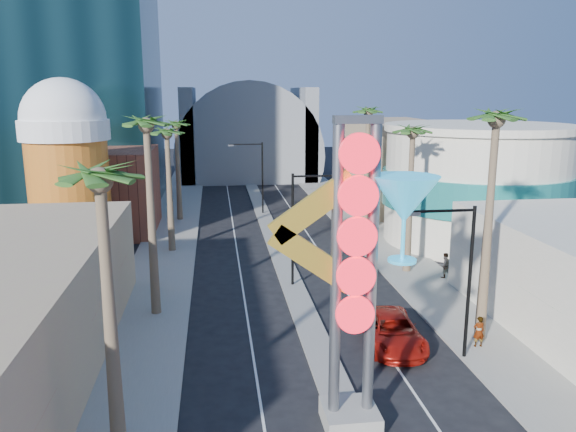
% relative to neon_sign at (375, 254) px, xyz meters
% --- Properties ---
extents(sidewalk_west, '(5.00, 100.00, 0.15)m').
position_rel_neon_sign_xyz_m(sidewalk_west, '(-10.32, 32.04, -7.23)').
color(sidewalk_west, gray).
rests_on(sidewalk_west, ground).
extents(sidewalk_east, '(5.00, 100.00, 0.15)m').
position_rel_neon_sign_xyz_m(sidewalk_east, '(8.68, 32.04, -7.23)').
color(sidewalk_east, gray).
rests_on(sidewalk_east, ground).
extents(median, '(1.60, 84.00, 0.15)m').
position_rel_neon_sign_xyz_m(median, '(-0.82, 35.04, -7.23)').
color(median, gray).
rests_on(median, ground).
extents(brick_filler_west, '(10.00, 10.00, 8.00)m').
position_rel_neon_sign_xyz_m(brick_filler_west, '(-16.82, 35.04, -3.31)').
color(brick_filler_west, brown).
rests_on(brick_filler_west, ground).
extents(filler_east, '(10.00, 20.00, 10.00)m').
position_rel_neon_sign_xyz_m(filler_east, '(15.18, 45.04, -2.31)').
color(filler_east, tan).
rests_on(filler_east, ground).
extents(beer_mug, '(7.00, 7.00, 14.50)m').
position_rel_neon_sign_xyz_m(beer_mug, '(-17.82, 27.04, 0.54)').
color(beer_mug, '#D2561C').
rests_on(beer_mug, ground).
extents(turquoise_building, '(16.60, 16.60, 10.60)m').
position_rel_neon_sign_xyz_m(turquoise_building, '(17.18, 27.04, -2.06)').
color(turquoise_building, beige).
rests_on(turquoise_building, ground).
extents(canopy, '(22.00, 16.00, 22.00)m').
position_rel_neon_sign_xyz_m(canopy, '(-0.82, 69.04, -3.00)').
color(canopy, slate).
rests_on(canopy, ground).
extents(neon_sign, '(6.53, 2.60, 12.55)m').
position_rel_neon_sign_xyz_m(neon_sign, '(0.00, 0.00, 0.00)').
color(neon_sign, gray).
rests_on(neon_sign, ground).
extents(streetlight_0, '(3.79, 0.25, 8.00)m').
position_rel_neon_sign_xyz_m(streetlight_0, '(-0.27, 17.04, -2.43)').
color(streetlight_0, black).
rests_on(streetlight_0, ground).
extents(streetlight_1, '(3.79, 0.25, 8.00)m').
position_rel_neon_sign_xyz_m(streetlight_1, '(-1.36, 41.04, -2.43)').
color(streetlight_1, black).
rests_on(streetlight_1, ground).
extents(streetlight_2, '(3.45, 0.25, 8.00)m').
position_rel_neon_sign_xyz_m(streetlight_2, '(5.91, 5.04, -2.47)').
color(streetlight_2, black).
rests_on(streetlight_2, ground).
extents(palm_0, '(2.40, 2.40, 11.70)m').
position_rel_neon_sign_xyz_m(palm_0, '(-9.82, -0.96, 2.62)').
color(palm_0, brown).
rests_on(palm_0, ground).
extents(palm_1, '(2.40, 2.40, 12.70)m').
position_rel_neon_sign_xyz_m(palm_1, '(-9.82, 13.04, 3.52)').
color(palm_1, brown).
rests_on(palm_1, ground).
extents(palm_2, '(2.40, 2.40, 11.20)m').
position_rel_neon_sign_xyz_m(palm_2, '(-9.82, 27.04, 2.17)').
color(palm_2, brown).
rests_on(palm_2, ground).
extents(palm_3, '(2.40, 2.40, 11.20)m').
position_rel_neon_sign_xyz_m(palm_3, '(-9.82, 39.04, 2.17)').
color(palm_3, brown).
rests_on(palm_3, ground).
extents(palm_5, '(2.40, 2.40, 13.20)m').
position_rel_neon_sign_xyz_m(palm_5, '(8.18, 7.04, 3.96)').
color(palm_5, brown).
rests_on(palm_5, ground).
extents(palm_6, '(2.40, 2.40, 11.70)m').
position_rel_neon_sign_xyz_m(palm_6, '(8.18, 19.04, 2.62)').
color(palm_6, brown).
rests_on(palm_6, ground).
extents(palm_7, '(2.40, 2.40, 12.70)m').
position_rel_neon_sign_xyz_m(palm_7, '(8.18, 31.04, 3.52)').
color(palm_7, brown).
rests_on(palm_7, ground).
extents(red_pickup, '(3.11, 6.15, 1.67)m').
position_rel_neon_sign_xyz_m(red_pickup, '(3.19, 7.05, -6.47)').
color(red_pickup, '#AA150D').
rests_on(red_pickup, ground).
extents(pedestrian_a, '(0.62, 0.40, 1.69)m').
position_rel_neon_sign_xyz_m(pedestrian_a, '(7.59, 6.01, -6.31)').
color(pedestrian_a, gray).
rests_on(pedestrian_a, sidewalk_east).
extents(pedestrian_b, '(1.02, 0.86, 1.85)m').
position_rel_neon_sign_xyz_m(pedestrian_b, '(10.33, 17.06, -6.23)').
color(pedestrian_b, gray).
rests_on(pedestrian_b, sidewalk_east).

